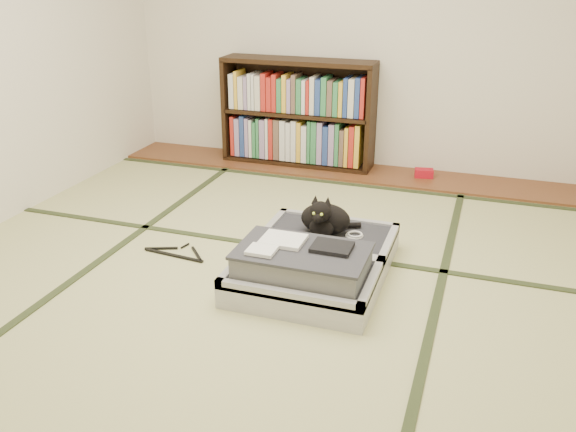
% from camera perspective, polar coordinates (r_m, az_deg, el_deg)
% --- Properties ---
extents(floor, '(4.50, 4.50, 0.00)m').
position_cam_1_polar(floor, '(3.55, -2.61, -5.70)').
color(floor, '#CCC988').
rests_on(floor, ground).
extents(wood_strip, '(4.00, 0.50, 0.02)m').
position_cam_1_polar(wood_strip, '(5.30, 5.28, 4.22)').
color(wood_strip, brown).
rests_on(wood_strip, ground).
extents(red_item, '(0.16, 0.11, 0.07)m').
position_cam_1_polar(red_item, '(5.21, 12.60, 3.94)').
color(red_item, '#B20E1D').
rests_on(red_item, wood_strip).
extents(room_shell, '(4.50, 4.50, 4.50)m').
position_cam_1_polar(room_shell, '(3.13, -3.11, 18.56)').
color(room_shell, white).
rests_on(room_shell, ground).
extents(tatami_borders, '(4.00, 4.50, 0.01)m').
position_cam_1_polar(tatami_borders, '(3.96, -0.01, -2.43)').
color(tatami_borders, '#2D381E').
rests_on(tatami_borders, ground).
extents(bookcase, '(1.33, 0.30, 0.92)m').
position_cam_1_polar(bookcase, '(5.36, 0.93, 9.43)').
color(bookcase, black).
rests_on(bookcase, wood_strip).
extents(suitcase, '(0.79, 1.05, 0.31)m').
position_cam_1_polar(suitcase, '(3.47, 2.39, -4.31)').
color(suitcase, '#B6B6BB').
rests_on(suitcase, floor).
extents(cat, '(0.35, 0.35, 0.28)m').
position_cam_1_polar(cat, '(3.67, 3.44, -0.27)').
color(cat, black).
rests_on(cat, suitcase).
extents(cable_coil, '(0.11, 0.11, 0.03)m').
position_cam_1_polar(cable_coil, '(3.69, 6.24, -1.78)').
color(cable_coil, white).
rests_on(cable_coil, suitcase).
extents(hanger, '(0.43, 0.21, 0.01)m').
position_cam_1_polar(hanger, '(3.86, -10.39, -3.44)').
color(hanger, black).
rests_on(hanger, floor).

